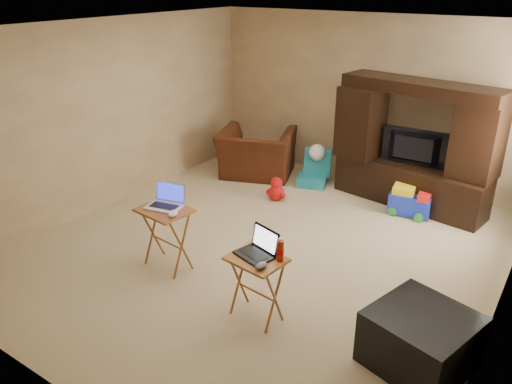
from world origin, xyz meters
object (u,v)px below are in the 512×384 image
Objects in this scene: recliner at (257,153)px; mouse_right at (261,266)px; child_rocker at (313,168)px; laptop_right at (254,244)px; entertainment_center at (414,145)px; tray_table_right at (256,288)px; mouse_left at (173,214)px; tray_table_left at (167,238)px; plush_toy at (276,189)px; laptop_left at (163,197)px; water_bottle at (280,251)px; push_toy at (410,201)px; ottoman at (420,339)px; television at (413,149)px.

recliner reaches higher than mouse_right.
child_rocker is 4.21× the size of mouse_right.
mouse_right is (0.17, -0.14, -0.09)m from laptop_right.
recliner is at bearing -164.52° from entertainment_center.
tray_table_right is at bearing 103.30° from recliner.
tray_table_left is at bearing 159.78° from mouse_left.
plush_toy is 2.90m from mouse_right.
laptop_left reaches higher than child_rocker.
water_bottle is (0.07, 0.20, 0.07)m from mouse_right.
mouse_left is (0.13, -2.25, 0.55)m from plush_toy.
mouse_left is at bearing 168.73° from mouse_right.
entertainment_center is at bearing 30.59° from plush_toy.
laptop_left is 1.09× the size of laptop_right.
plush_toy is at bearing 93.43° from mouse_left.
push_toy is at bearing 45.12° from laptop_left.
tray_table_right is 0.47m from water_bottle.
tray_table_left is (-2.77, -0.04, 0.11)m from ottoman.
plush_toy is at bearing 94.79° from tray_table_left.
entertainment_center is at bearing 104.47° from push_toy.
water_bottle is (1.30, -3.10, 0.47)m from child_rocker.
mouse_left reaches higher than mouse_right.
recliner is 8.00× the size of mouse_left.
child_rocker is 3.37m from laptop_right.
tray_table_left is at bearing -112.37° from child_rocker.
push_toy is (2.52, -0.06, -0.16)m from recliner.
child_rocker is 1.60m from push_toy.
ottoman is at bearing -78.55° from push_toy.
water_bottle is at bearing -85.57° from child_rocker.
tray_table_left is at bearing -179.11° from ottoman.
entertainment_center is 1.98m from plush_toy.
tray_table_right is (1.31, -0.20, -0.03)m from tray_table_left.
entertainment_center is 3.46m from mouse_right.
laptop_left is 1.85× the size of water_bottle.
laptop_left is 2.58× the size of mouse_left.
ottoman is at bearing -61.28° from entertainment_center.
mouse_left is at bearing 177.86° from water_bottle.
push_toy is (1.74, 0.60, 0.03)m from plush_toy.
television is 2.47× the size of plush_toy.
entertainment_center is 3.28× the size of tray_table_right.
entertainment_center is 3.52m from laptop_left.
plush_toy is 2.50× the size of mouse_left.
laptop_left is (-1.82, -2.76, 0.62)m from push_toy.
water_bottle reaches higher than child_rocker.
plush_toy is at bearing 119.01° from mouse_right.
laptop_right is (-0.38, -3.26, -0.07)m from television.
water_bottle is at bearing 106.54° from recliner.
television is 6.71× the size of mouse_right.
water_bottle is (-1.26, -0.16, 0.50)m from ottoman.
entertainment_center is 2.45m from recliner.
recliner is 1.62× the size of tray_table_left.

